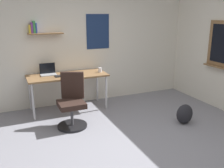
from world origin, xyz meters
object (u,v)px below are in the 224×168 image
object	(u,v)px
laptop	(48,72)
backpack	(185,114)
keyboard	(64,76)
computer_mouse	(78,74)
desk	(68,78)
coffee_mug	(100,70)
office_chair	(72,104)

from	to	relation	value
laptop	backpack	distance (m)	2.76
keyboard	computer_mouse	xyz separation A→B (m)	(0.28, 0.00, 0.01)
desk	backpack	xyz separation A→B (m)	(1.76, -1.51, -0.49)
desk	coffee_mug	xyz separation A→B (m)	(0.69, -0.03, 0.11)
laptop	coffee_mug	world-z (taller)	laptop
office_chair	laptop	size ratio (longest dim) A/B	3.06
keyboard	backpack	size ratio (longest dim) A/B	1.02
office_chair	computer_mouse	world-z (taller)	office_chair
desk	keyboard	size ratio (longest dim) A/B	4.27
laptop	keyboard	xyz separation A→B (m)	(0.28, -0.24, -0.04)
desk	coffee_mug	size ratio (longest dim) A/B	17.16
laptop	backpack	world-z (taller)	laptop
coffee_mug	backpack	bearing A→B (deg)	-54.18
laptop	keyboard	distance (m)	0.37
laptop	computer_mouse	distance (m)	0.61
office_chair	coffee_mug	bearing A→B (deg)	42.77
office_chair	computer_mouse	distance (m)	0.85
backpack	laptop	bearing A→B (deg)	141.70
desk	computer_mouse	world-z (taller)	computer_mouse
computer_mouse	backpack	xyz separation A→B (m)	(1.56, -1.43, -0.58)
office_chair	keyboard	bearing A→B (deg)	86.19
computer_mouse	laptop	bearing A→B (deg)	156.71
keyboard	backpack	xyz separation A→B (m)	(1.84, -1.43, -0.57)
backpack	office_chair	bearing A→B (deg)	158.96
keyboard	coffee_mug	world-z (taller)	coffee_mug
office_chair	backpack	distance (m)	2.03
desk	office_chair	distance (m)	0.84
keyboard	laptop	bearing A→B (deg)	139.09
coffee_mug	computer_mouse	bearing A→B (deg)	-174.16
computer_mouse	coffee_mug	bearing A→B (deg)	5.84
desk	backpack	bearing A→B (deg)	-40.71
keyboard	office_chair	bearing A→B (deg)	-93.81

